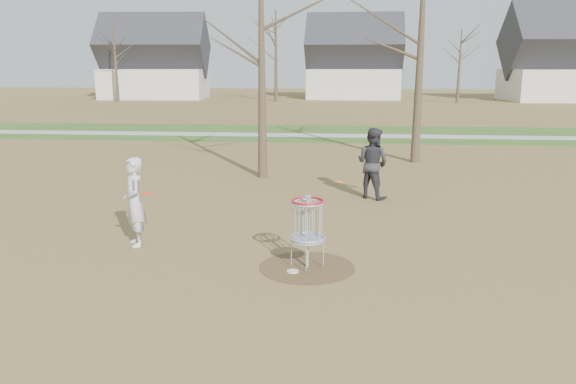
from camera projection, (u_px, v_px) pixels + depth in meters
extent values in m
plane|color=brown|center=(307.00, 267.00, 10.51)|extent=(160.00, 160.00, 0.00)
cube|color=#2D5119|center=(329.00, 133.00, 30.89)|extent=(160.00, 8.00, 0.01)
cube|color=#9E9E99|center=(329.00, 135.00, 29.92)|extent=(160.00, 1.50, 0.01)
cylinder|color=#47331E|center=(307.00, 267.00, 10.51)|extent=(1.80, 1.80, 0.01)
imported|color=silver|center=(134.00, 202.00, 11.61)|extent=(0.72, 0.81, 1.86)
imported|color=#2E2D32|center=(372.00, 163.00, 15.77)|extent=(1.23, 1.18, 2.00)
cylinder|color=white|center=(293.00, 271.00, 10.25)|extent=(0.22, 0.22, 0.02)
cylinder|color=orange|center=(338.00, 182.00, 12.41)|extent=(0.22, 0.22, 0.08)
cylinder|color=#FF350D|center=(146.00, 193.00, 11.29)|extent=(0.22, 0.22, 0.02)
cylinder|color=#9EA3AD|center=(307.00, 233.00, 10.36)|extent=(0.05, 0.05, 1.35)
cylinder|color=#9EA3AD|center=(307.00, 239.00, 10.38)|extent=(0.64, 0.64, 0.04)
torus|color=#9EA3AD|center=(308.00, 203.00, 10.23)|extent=(0.60, 0.60, 0.04)
torus|color=#B60C1A|center=(308.00, 201.00, 10.22)|extent=(0.60, 0.60, 0.04)
cone|color=#382B1E|center=(262.00, 63.00, 18.10)|extent=(0.32, 0.32, 7.50)
cone|color=#382B1E|center=(420.00, 50.00, 20.90)|extent=(0.36, 0.36, 8.50)
cone|color=#382B1E|center=(115.00, 61.00, 56.24)|extent=(0.36, 0.36, 8.00)
cone|color=#382B1E|center=(276.00, 56.00, 56.65)|extent=(0.40, 0.40, 9.00)
cone|color=#382B1E|center=(459.00, 67.00, 54.29)|extent=(0.32, 0.32, 7.00)
cube|color=silver|center=(155.00, 84.00, 62.42)|extent=(11.46, 7.75, 3.20)
pyramid|color=#2D2D33|center=(154.00, 53.00, 61.67)|extent=(12.01, 7.79, 3.55)
cube|color=silver|center=(354.00, 84.00, 62.40)|extent=(10.24, 7.34, 3.20)
pyramid|color=#2D2D33|center=(354.00, 53.00, 61.65)|extent=(10.74, 7.36, 3.55)
cube|color=silver|center=(566.00, 85.00, 58.49)|extent=(12.40, 8.62, 3.20)
pyramid|color=#2D2D33|center=(570.00, 49.00, 57.69)|extent=(13.00, 8.65, 4.06)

